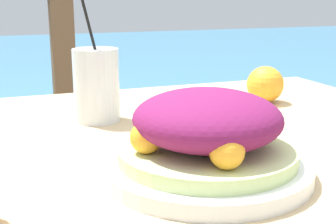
{
  "coord_description": "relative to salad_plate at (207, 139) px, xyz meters",
  "views": [
    {
      "loc": [
        -0.2,
        -0.67,
        0.99
      ],
      "look_at": [
        0.02,
        -0.06,
        0.82
      ],
      "focal_mm": 50.0,
      "sensor_mm": 36.0,
      "label": 1
    }
  ],
  "objects": [
    {
      "name": "patio_table",
      "position": [
        -0.04,
        0.16,
        -0.15
      ],
      "size": [
        1.15,
        0.81,
        0.76
      ],
      "color": "tan",
      "rests_on": "ground_plane"
    },
    {
      "name": "drink_glass",
      "position": [
        -0.08,
        0.31,
        0.02
      ],
      "size": [
        0.08,
        0.08,
        0.25
      ],
      "color": "silver",
      "rests_on": "patio_table"
    },
    {
      "name": "railing_fence",
      "position": [
        -0.04,
        1.0,
        -0.0
      ],
      "size": [
        2.8,
        0.08,
        1.08
      ],
      "color": "brown",
      "rests_on": "ground_plane"
    },
    {
      "name": "orange_near_glass",
      "position": [
        0.29,
        0.33,
        -0.01
      ],
      "size": [
        0.08,
        0.08,
        0.08
      ],
      "color": "#F9A328",
      "rests_on": "patio_table"
    },
    {
      "name": "sea_backdrop",
      "position": [
        -0.04,
        3.5,
        -0.57
      ],
      "size": [
        12.0,
        4.0,
        0.48
      ],
      "color": "teal",
      "rests_on": "ground_plane"
    },
    {
      "name": "salad_plate",
      "position": [
        0.0,
        0.0,
        0.0
      ],
      "size": [
        0.27,
        0.27,
        0.11
      ],
      "color": "white",
      "rests_on": "patio_table"
    }
  ]
}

